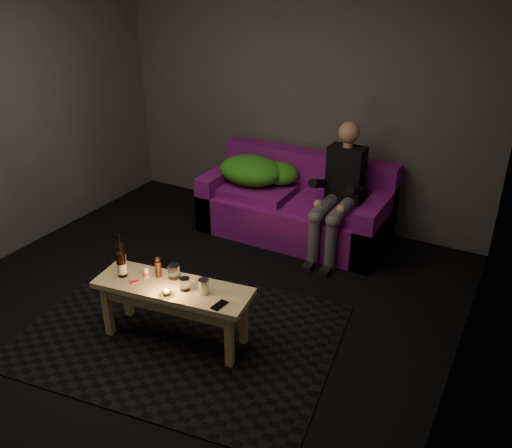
{
  "coord_description": "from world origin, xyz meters",
  "views": [
    {
      "loc": [
        2.21,
        -2.7,
        2.55
      ],
      "look_at": [
        0.21,
        0.95,
        0.48
      ],
      "focal_mm": 38.0,
      "sensor_mm": 36.0,
      "label": 1
    }
  ],
  "objects_px": {
    "coffee_table": "(173,295)",
    "beer_bottle_b": "(121,264)",
    "sofa": "(296,207)",
    "person": "(339,189)",
    "beer_bottle_a": "(121,255)",
    "steel_cup": "(204,286)"
  },
  "relations": [
    {
      "from": "person",
      "to": "beer_bottle_b",
      "type": "relative_size",
      "value": 4.42
    },
    {
      "from": "coffee_table",
      "to": "beer_bottle_b",
      "type": "bearing_deg",
      "value": -170.25
    },
    {
      "from": "sofa",
      "to": "beer_bottle_b",
      "type": "relative_size",
      "value": 6.62
    },
    {
      "from": "beer_bottle_b",
      "to": "steel_cup",
      "type": "bearing_deg",
      "value": 8.96
    },
    {
      "from": "coffee_table",
      "to": "beer_bottle_a",
      "type": "xyz_separation_m",
      "value": [
        -0.48,
        0.03,
        0.18
      ]
    },
    {
      "from": "person",
      "to": "beer_bottle_a",
      "type": "relative_size",
      "value": 4.55
    },
    {
      "from": "sofa",
      "to": "steel_cup",
      "type": "xyz_separation_m",
      "value": [
        0.19,
        -1.94,
        0.23
      ]
    },
    {
      "from": "person",
      "to": "steel_cup",
      "type": "height_order",
      "value": "person"
    },
    {
      "from": "coffee_table",
      "to": "steel_cup",
      "type": "distance_m",
      "value": 0.28
    },
    {
      "from": "person",
      "to": "coffee_table",
      "type": "xyz_separation_m",
      "value": [
        -0.54,
        -1.83,
        -0.25
      ]
    },
    {
      "from": "person",
      "to": "beer_bottle_b",
      "type": "bearing_deg",
      "value": -116.15
    },
    {
      "from": "person",
      "to": "beer_bottle_b",
      "type": "height_order",
      "value": "person"
    },
    {
      "from": "beer_bottle_b",
      "to": "person",
      "type": "bearing_deg",
      "value": 63.85
    },
    {
      "from": "sofa",
      "to": "beer_bottle_a",
      "type": "xyz_separation_m",
      "value": [
        -0.53,
        -1.95,
        0.28
      ]
    },
    {
      "from": "person",
      "to": "steel_cup",
      "type": "relative_size",
      "value": 11.84
    },
    {
      "from": "sofa",
      "to": "coffee_table",
      "type": "bearing_deg",
      "value": -91.45
    },
    {
      "from": "coffee_table",
      "to": "beer_bottle_b",
      "type": "relative_size",
      "value": 4.24
    },
    {
      "from": "beer_bottle_b",
      "to": "steel_cup",
      "type": "height_order",
      "value": "beer_bottle_b"
    },
    {
      "from": "sofa",
      "to": "beer_bottle_b",
      "type": "height_order",
      "value": "sofa"
    },
    {
      "from": "coffee_table",
      "to": "beer_bottle_b",
      "type": "height_order",
      "value": "beer_bottle_b"
    },
    {
      "from": "coffee_table",
      "to": "steel_cup",
      "type": "xyz_separation_m",
      "value": [
        0.24,
        0.03,
        0.13
      ]
    },
    {
      "from": "beer_bottle_a",
      "to": "steel_cup",
      "type": "xyz_separation_m",
      "value": [
        0.73,
        0.0,
        -0.05
      ]
    }
  ]
}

